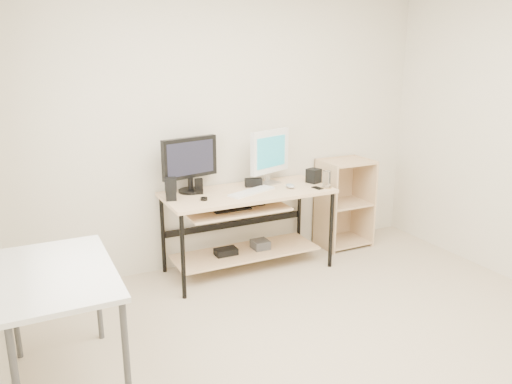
{
  "coord_description": "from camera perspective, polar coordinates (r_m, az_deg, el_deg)",
  "views": [
    {
      "loc": [
        -1.82,
        -2.2,
        1.92
      ],
      "look_at": [
        -0.09,
        1.3,
        0.84
      ],
      "focal_mm": 35.0,
      "sensor_mm": 36.0,
      "label": 1
    }
  ],
  "objects": [
    {
      "name": "smartphone",
      "position": [
        4.54,
        7.02,
        0.46
      ],
      "size": [
        0.07,
        0.11,
        0.01
      ],
      "primitive_type": "cube",
      "rotation": [
        0.0,
        0.0,
        0.17
      ],
      "color": "black",
      "rests_on": "desk"
    },
    {
      "name": "black_monitor",
      "position": [
        4.36,
        -7.56,
        3.51
      ],
      "size": [
        0.53,
        0.22,
        0.48
      ],
      "rotation": [
        0.0,
        0.0,
        0.24
      ],
      "color": "black",
      "rests_on": "desk"
    },
    {
      "name": "speaker_right",
      "position": [
        4.72,
        6.6,
        1.86
      ],
      "size": [
        0.14,
        0.14,
        0.13
      ],
      "primitive_type": "cube",
      "rotation": [
        0.0,
        0.0,
        0.32
      ],
      "color": "black",
      "rests_on": "desk"
    },
    {
      "name": "room",
      "position": [
        2.86,
        10.41,
        3.06
      ],
      "size": [
        4.01,
        4.01,
        2.62
      ],
      "color": "#C3B196",
      "rests_on": "ground"
    },
    {
      "name": "shelf_unit",
      "position": [
        5.21,
        9.8,
        -1.13
      ],
      "size": [
        0.5,
        0.4,
        0.9
      ],
      "color": "#D5B285",
      "rests_on": "ground"
    },
    {
      "name": "speaker_left",
      "position": [
        4.18,
        -9.72,
        0.39
      ],
      "size": [
        0.11,
        0.11,
        0.19
      ],
      "rotation": [
        0.0,
        0.0,
        -0.23
      ],
      "color": "black",
      "rests_on": "desk"
    },
    {
      "name": "coaster",
      "position": [
        4.58,
        8.06,
        0.54
      ],
      "size": [
        0.1,
        0.1,
        0.01
      ],
      "primitive_type": "cylinder",
      "rotation": [
        0.0,
        0.0,
        0.03
      ],
      "color": "olive",
      "rests_on": "desk"
    },
    {
      "name": "desk",
      "position": [
        4.47,
        -1.25,
        -2.52
      ],
      "size": [
        1.5,
        0.65,
        0.75
      ],
      "color": "beige",
      "rests_on": "ground"
    },
    {
      "name": "side_table",
      "position": [
        3.07,
        -21.6,
        -9.73
      ],
      "size": [
        0.6,
        1.0,
        0.75
      ],
      "color": "white",
      "rests_on": "ground"
    },
    {
      "name": "drinking_glass",
      "position": [
        4.56,
        8.1,
        1.49
      ],
      "size": [
        0.08,
        0.08,
        0.15
      ],
      "primitive_type": "cylinder",
      "rotation": [
        0.0,
        0.0,
        0.03
      ],
      "color": "white",
      "rests_on": "coaster"
    },
    {
      "name": "center_speaker",
      "position": [
        4.55,
        -0.29,
        1.09
      ],
      "size": [
        0.17,
        0.11,
        0.08
      ],
      "primitive_type": "cube",
      "rotation": [
        0.0,
        0.0,
        -0.29
      ],
      "color": "black",
      "rests_on": "desk"
    },
    {
      "name": "volume_puck",
      "position": [
        4.16,
        -5.97,
        -0.79
      ],
      "size": [
        0.07,
        0.07,
        0.02
      ],
      "primitive_type": "cylinder",
      "rotation": [
        0.0,
        0.0,
        0.21
      ],
      "color": "black",
      "rests_on": "desk"
    },
    {
      "name": "audio_controller",
      "position": [
        4.33,
        -6.55,
        0.65
      ],
      "size": [
        0.08,
        0.06,
        0.14
      ],
      "primitive_type": "cube",
      "rotation": [
        0.0,
        0.0,
        -0.22
      ],
      "color": "black",
      "rests_on": "desk"
    },
    {
      "name": "white_imac",
      "position": [
        4.61,
        1.61,
        4.47
      ],
      "size": [
        0.46,
        0.21,
        0.5
      ],
      "rotation": [
        0.0,
        0.0,
        0.35
      ],
      "color": "silver",
      "rests_on": "desk"
    },
    {
      "name": "mouse",
      "position": [
        4.52,
        3.94,
        0.71
      ],
      "size": [
        0.08,
        0.12,
        0.04
      ],
      "primitive_type": "ellipsoid",
      "rotation": [
        0.0,
        0.0,
        -0.03
      ],
      "color": "#ADADB2",
      "rests_on": "desk"
    },
    {
      "name": "keyboard",
      "position": [
        4.36,
        -0.49,
        0.04
      ],
      "size": [
        0.49,
        0.29,
        0.02
      ],
      "primitive_type": "cube",
      "rotation": [
        0.0,
        0.0,
        0.37
      ],
      "color": "white",
      "rests_on": "desk"
    }
  ]
}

